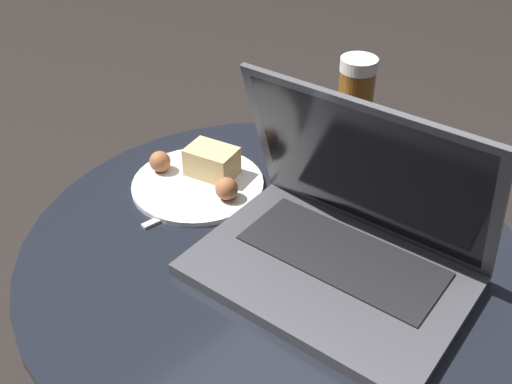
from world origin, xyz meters
TOP-DOWN VIEW (x-y plane):
  - table at (0.00, 0.00)m, footprint 0.75×0.75m
  - napkin at (-0.18, 0.04)m, footprint 0.17×0.14m
  - laptop at (0.10, 0.03)m, footprint 0.40×0.30m
  - beer_glass at (-0.04, 0.24)m, footprint 0.06×0.06m
  - snack_plate at (-0.19, 0.03)m, footprint 0.22×0.22m
  - fork at (-0.16, -0.00)m, footprint 0.04×0.19m

SIDE VIEW (x-z plane):
  - table at x=0.00m, z-range 0.12..0.60m
  - napkin at x=-0.18m, z-range 0.48..0.48m
  - fork at x=-0.16m, z-range 0.48..0.49m
  - snack_plate at x=-0.19m, z-range 0.47..0.53m
  - laptop at x=0.10m, z-range 0.40..0.66m
  - beer_glass at x=-0.04m, z-range 0.48..0.69m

